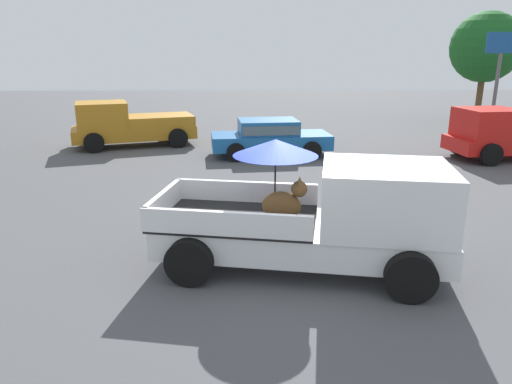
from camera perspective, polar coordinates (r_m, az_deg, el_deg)
ground_plane at (r=8.72m, az=5.25°, el=-8.79°), size 80.00×80.00×0.00m
pickup_truck_main at (r=8.34m, az=8.55°, el=-2.78°), size 5.30×2.96×2.28m
pickup_truck_red at (r=19.33m, az=28.30°, el=6.09°), size 4.99×2.66×1.80m
pickup_truck_far at (r=20.05m, az=-14.99°, el=7.80°), size 5.12×3.27×1.80m
parked_sedan_near at (r=17.57m, az=1.63°, el=6.76°), size 4.46×2.31×1.33m
motel_sign at (r=24.67m, az=27.10°, el=13.60°), size 1.40×0.16×4.52m
tree_by_lot at (r=28.23m, az=25.78°, el=15.31°), size 3.57×3.57×5.70m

